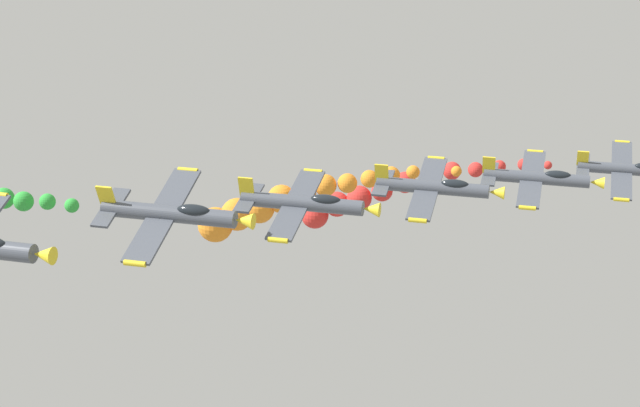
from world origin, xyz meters
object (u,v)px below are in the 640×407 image
airplane_left_inner (538,178)px  airplane_right_inner (434,187)px  airplane_right_outer (171,213)px  airplane_left_outer (304,203)px  airplane_lead (628,169)px

airplane_left_inner → airplane_right_inner: airplane_right_inner is taller
airplane_right_inner → airplane_right_outer: 24.37m
airplane_left_outer → airplane_right_outer: (9.44, -6.06, 1.85)m
airplane_lead → airplane_left_inner: airplane_left_inner is taller
airplane_right_inner → airplane_left_outer: (10.30, -7.88, 1.33)m
airplane_lead → airplane_left_outer: (29.88, -23.69, 4.25)m
airplane_right_outer → airplane_right_inner: bearing=144.8°
airplane_left_inner → airplane_lead: bearing=143.5°
airplane_right_inner → airplane_right_outer: bearing=-35.2°
airplane_left_outer → airplane_right_outer: bearing=-32.7°
airplane_right_inner → airplane_left_inner: bearing=138.3°
airplane_left_inner → airplane_right_outer: airplane_right_outer is taller
airplane_left_outer → airplane_right_inner: bearing=142.6°
airplane_left_inner → airplane_right_inner: bearing=-41.7°
airplane_right_inner → airplane_left_outer: size_ratio=1.00×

